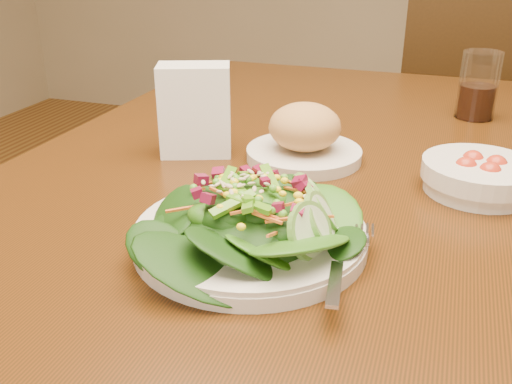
# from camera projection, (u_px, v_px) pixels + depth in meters

# --- Properties ---
(dining_table) EXTENTS (0.90, 1.40, 0.75)m
(dining_table) POSITION_uv_depth(u_px,v_px,m) (308.00, 231.00, 0.89)
(dining_table) COLOR #4B2209
(dining_table) RESTS_ON ground_plane
(chair_far) EXTENTS (0.44, 0.45, 0.94)m
(chair_far) POSITION_uv_depth(u_px,v_px,m) (466.00, 128.00, 1.84)
(chair_far) COLOR black
(chair_far) RESTS_ON ground_plane
(salad_plate) EXTENTS (0.27, 0.26, 0.08)m
(salad_plate) POSITION_uv_depth(u_px,v_px,m) (258.00, 223.00, 0.63)
(salad_plate) COLOR silver
(salad_plate) RESTS_ON dining_table
(bread_plate) EXTENTS (0.18, 0.18, 0.09)m
(bread_plate) POSITION_uv_depth(u_px,v_px,m) (304.00, 137.00, 0.87)
(bread_plate) COLOR silver
(bread_plate) RESTS_ON dining_table
(tomato_bowl) EXTENTS (0.15, 0.15, 0.05)m
(tomato_bowl) POSITION_uv_depth(u_px,v_px,m) (479.00, 176.00, 0.77)
(tomato_bowl) COLOR silver
(tomato_bowl) RESTS_ON dining_table
(drinking_glass) EXTENTS (0.07, 0.07, 0.12)m
(drinking_glass) POSITION_uv_depth(u_px,v_px,m) (478.00, 90.00, 1.06)
(drinking_glass) COLOR silver
(drinking_glass) RESTS_ON dining_table
(napkin_holder) EXTENTS (0.12, 0.09, 0.14)m
(napkin_holder) POSITION_uv_depth(u_px,v_px,m) (195.00, 108.00, 0.88)
(napkin_holder) COLOR white
(napkin_holder) RESTS_ON dining_table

